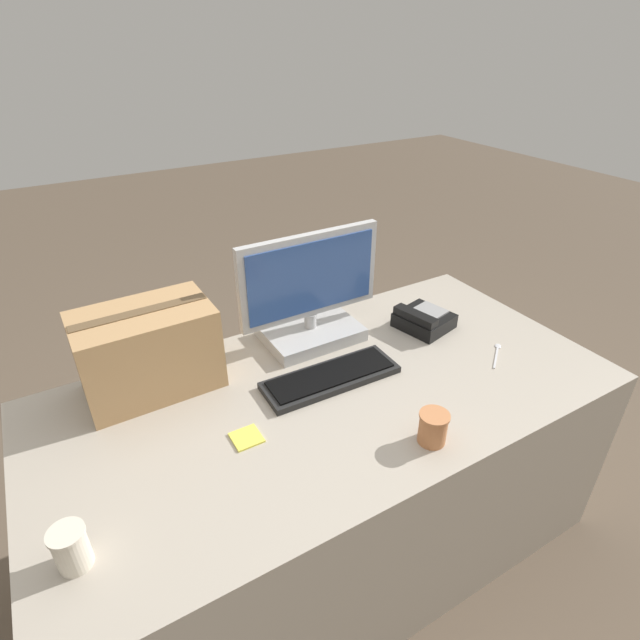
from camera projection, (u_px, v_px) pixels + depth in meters
name	position (u px, v px, depth m)	size (l,w,h in m)	color
ground_plane	(329.00, 536.00, 1.94)	(12.00, 12.00, 0.00)	brown
office_desk	(330.00, 471.00, 1.75)	(1.80, 0.90, 0.72)	#A89E8E
monitor	(310.00, 301.00, 1.75)	(0.52, 0.25, 0.40)	#B7B7B7
keyboard	(331.00, 377.00, 1.60)	(0.45, 0.16, 0.03)	black
desk_phone	(423.00, 320.00, 1.87)	(0.21, 0.22, 0.08)	black
paper_cup_left	(71.00, 548.00, 1.03)	(0.08, 0.08, 0.10)	beige
paper_cup_right	(433.00, 428.00, 1.35)	(0.08, 0.08, 0.09)	#BC7547
spoon	(497.00, 352.00, 1.74)	(0.13, 0.11, 0.00)	silver
cardboard_box	(148.00, 350.00, 1.52)	(0.40, 0.25, 0.27)	tan
sticky_note_pad	(247.00, 438.00, 1.38)	(0.08, 0.08, 0.01)	#E5DB4C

